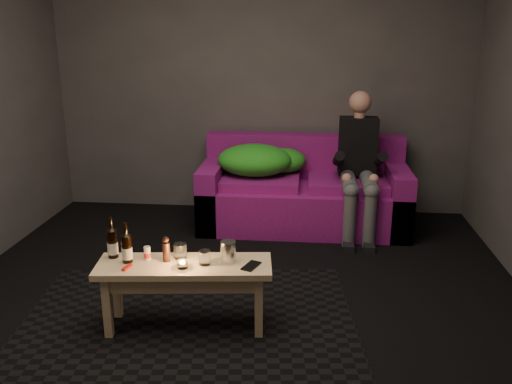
# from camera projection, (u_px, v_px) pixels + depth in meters

# --- Properties ---
(floor) EXTENTS (4.50, 4.50, 0.00)m
(floor) POSITION_uv_depth(u_px,v_px,m) (229.00, 321.00, 3.41)
(floor) COLOR black
(floor) RESTS_ON ground
(room) EXTENTS (4.50, 4.50, 4.50)m
(room) POSITION_uv_depth(u_px,v_px,m) (236.00, 49.00, 3.38)
(room) COLOR silver
(room) RESTS_ON ground
(rug) EXTENTS (2.23, 1.72, 0.01)m
(rug) POSITION_uv_depth(u_px,v_px,m) (188.00, 322.00, 3.39)
(rug) COLOR black
(rug) RESTS_ON floor
(sofa) EXTENTS (1.86, 0.84, 0.80)m
(sofa) POSITION_uv_depth(u_px,v_px,m) (303.00, 194.00, 5.02)
(sofa) COLOR #690E69
(sofa) RESTS_ON floor
(green_blanket) EXTENTS (0.82, 0.56, 0.28)m
(green_blanket) POSITION_uv_depth(u_px,v_px,m) (259.00, 160.00, 4.95)
(green_blanket) COLOR #198D22
(green_blanket) RESTS_ON sofa
(person) EXTENTS (0.34, 0.77, 1.24)m
(person) POSITION_uv_depth(u_px,v_px,m) (359.00, 162.00, 4.72)
(person) COLOR black
(person) RESTS_ON sofa
(coffee_table) EXTENTS (1.07, 0.44, 0.43)m
(coffee_table) POSITION_uv_depth(u_px,v_px,m) (184.00, 275.00, 3.25)
(coffee_table) COLOR tan
(coffee_table) RESTS_ON rug
(beer_bottle_a) EXTENTS (0.06, 0.06, 0.26)m
(beer_bottle_a) POSITION_uv_depth(u_px,v_px,m) (112.00, 243.00, 3.28)
(beer_bottle_a) COLOR black
(beer_bottle_a) RESTS_ON coffee_table
(beer_bottle_b) EXTENTS (0.06, 0.06, 0.25)m
(beer_bottle_b) POSITION_uv_depth(u_px,v_px,m) (127.00, 248.00, 3.22)
(beer_bottle_b) COLOR black
(beer_bottle_b) RESTS_ON coffee_table
(salt_shaker) EXTENTS (0.05, 0.05, 0.08)m
(salt_shaker) POSITION_uv_depth(u_px,v_px,m) (147.00, 253.00, 3.27)
(salt_shaker) COLOR silver
(salt_shaker) RESTS_ON coffee_table
(pepper_mill) EXTENTS (0.05, 0.05, 0.12)m
(pepper_mill) POSITION_uv_depth(u_px,v_px,m) (166.00, 252.00, 3.24)
(pepper_mill) COLOR black
(pepper_mill) RESTS_ON coffee_table
(tumbler_back) EXTENTS (0.08, 0.08, 0.09)m
(tumbler_back) POSITION_uv_depth(u_px,v_px,m) (180.00, 251.00, 3.29)
(tumbler_back) COLOR white
(tumbler_back) RESTS_ON coffee_table
(tealight) EXTENTS (0.06, 0.06, 0.05)m
(tealight) POSITION_uv_depth(u_px,v_px,m) (182.00, 264.00, 3.16)
(tealight) COLOR white
(tealight) RESTS_ON coffee_table
(tumbler_front) EXTENTS (0.08, 0.08, 0.09)m
(tumbler_front) POSITION_uv_depth(u_px,v_px,m) (205.00, 258.00, 3.20)
(tumbler_front) COLOR white
(tumbler_front) RESTS_ON coffee_table
(steel_cup) EXTENTS (0.12, 0.12, 0.13)m
(steel_cup) POSITION_uv_depth(u_px,v_px,m) (228.00, 252.00, 3.23)
(steel_cup) COLOR silver
(steel_cup) RESTS_ON coffee_table
(smartphone) EXTENTS (0.12, 0.16, 0.01)m
(smartphone) POSITION_uv_depth(u_px,v_px,m) (251.00, 266.00, 3.18)
(smartphone) COLOR black
(smartphone) RESTS_ON coffee_table
(red_lighter) EXTENTS (0.04, 0.08, 0.01)m
(red_lighter) POSITION_uv_depth(u_px,v_px,m) (127.00, 267.00, 3.15)
(red_lighter) COLOR #BA130B
(red_lighter) RESTS_ON coffee_table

